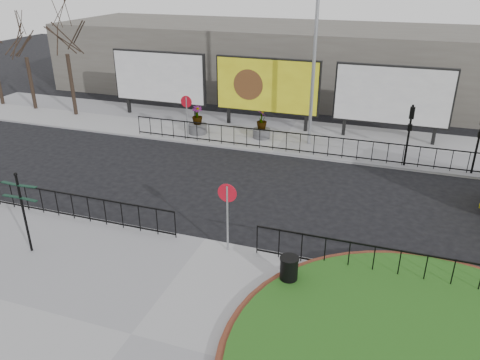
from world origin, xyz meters
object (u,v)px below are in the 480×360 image
at_px(planter_a, 197,124).
at_px(planter_b, 262,127).
at_px(lamp_post, 315,55).
at_px(fingerpost_sign, 22,205).
at_px(litter_bin, 289,271).
at_px(billboard_mid, 267,86).

xyz_separation_m(planter_a, planter_b, (3.71, 0.45, 0.02)).
xyz_separation_m(lamp_post, planter_b, (-2.71, 0.00, -4.11)).
bearing_deg(lamp_post, planter_a, -176.02).
distance_m(lamp_post, fingerpost_sign, 15.49).
distance_m(fingerpost_sign, litter_bin, 8.83).
xyz_separation_m(litter_bin, planter_a, (-8.30, 12.15, 0.10)).
relative_size(fingerpost_sign, planter_a, 1.80).
xyz_separation_m(lamp_post, litter_bin, (1.89, -12.59, -4.22)).
height_order(fingerpost_sign, planter_b, fingerpost_sign).
height_order(litter_bin, planter_b, planter_b).
bearing_deg(billboard_mid, litter_bin, -71.43).
relative_size(lamp_post, fingerpost_sign, 3.19).
relative_size(litter_bin, planter_a, 0.59).
bearing_deg(litter_bin, lamp_post, 98.52).
height_order(lamp_post, fingerpost_sign, lamp_post).
xyz_separation_m(billboard_mid, litter_bin, (4.89, -14.57, -2.00)).
bearing_deg(planter_b, lamp_post, 0.00).
relative_size(lamp_post, planter_b, 5.87).
xyz_separation_m(fingerpost_sign, planter_b, (4.08, 13.61, -1.15)).
bearing_deg(billboard_mid, fingerpost_sign, -103.65).
height_order(billboard_mid, lamp_post, lamp_post).
bearing_deg(litter_bin, billboard_mid, 108.57).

